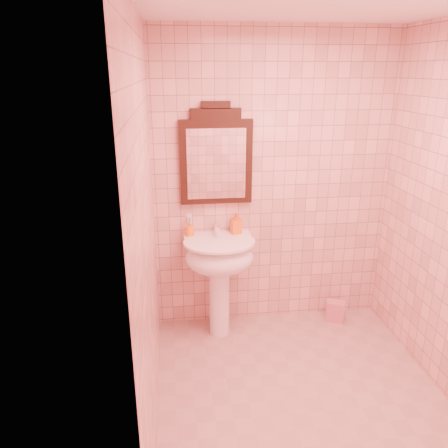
{
  "coord_description": "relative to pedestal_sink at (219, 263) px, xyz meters",
  "views": [
    {
      "loc": [
        -0.84,
        -2.38,
        2.17
      ],
      "look_at": [
        -0.48,
        0.55,
        1.12
      ],
      "focal_mm": 35.0,
      "sensor_mm": 36.0,
      "label": 1
    }
  ],
  "objects": [
    {
      "name": "pedestal_sink",
      "position": [
        0.0,
        0.0,
        0.0
      ],
      "size": [
        0.58,
        0.58,
        0.86
      ],
      "color": "white",
      "rests_on": "floor"
    },
    {
      "name": "back_wall",
      "position": [
        0.48,
        0.23,
        0.59
      ],
      "size": [
        2.0,
        0.02,
        2.5
      ],
      "primitive_type": "cube",
      "color": "beige",
      "rests_on": "floor"
    },
    {
      "name": "faucet",
      "position": [
        0.0,
        0.14,
        0.26
      ],
      "size": [
        0.04,
        0.16,
        0.11
      ],
      "color": "white",
      "rests_on": "pedestal_sink"
    },
    {
      "name": "towel",
      "position": [
        1.07,
        0.07,
        -0.57
      ],
      "size": [
        0.18,
        0.15,
        0.19
      ],
      "primitive_type": "cube",
      "rotation": [
        0.0,
        0.0,
        -0.38
      ],
      "color": "#CD797B",
      "rests_on": "floor"
    },
    {
      "name": "floor",
      "position": [
        0.48,
        -0.87,
        -0.66
      ],
      "size": [
        2.2,
        2.2,
        0.0
      ],
      "primitive_type": "plane",
      "color": "tan",
      "rests_on": "ground"
    },
    {
      "name": "toothbrush_cup",
      "position": [
        -0.23,
        0.15,
        0.25
      ],
      "size": [
        0.07,
        0.07,
        0.16
      ],
      "rotation": [
        0.0,
        0.0,
        -0.25
      ],
      "color": "orange",
      "rests_on": "pedestal_sink"
    },
    {
      "name": "soap_dispenser",
      "position": [
        0.16,
        0.15,
        0.29
      ],
      "size": [
        0.1,
        0.1,
        0.18
      ],
      "primitive_type": "imported",
      "rotation": [
        0.0,
        0.0,
        0.17
      ],
      "color": "orange",
      "rests_on": "pedestal_sink"
    },
    {
      "name": "mirror",
      "position": [
        0.0,
        0.2,
        0.84
      ],
      "size": [
        0.59,
        0.06,
        0.82
      ],
      "color": "black",
      "rests_on": "back_wall"
    }
  ]
}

